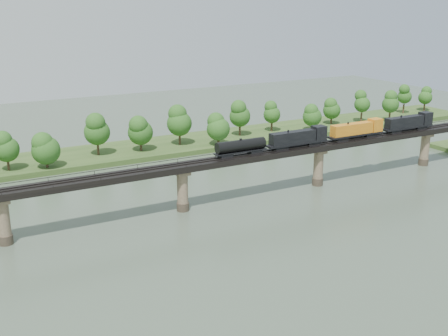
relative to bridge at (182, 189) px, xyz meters
name	(u,v)px	position (x,y,z in m)	size (l,w,h in m)	color
ground	(247,260)	(0.00, -30.00, -5.46)	(400.00, 400.00, 0.00)	#3A493A
far_bank	(112,154)	(0.00, 55.00, -4.66)	(300.00, 24.00, 1.60)	#2F491D
bridge	(182,189)	(0.00, 0.00, 0.00)	(236.00, 30.00, 11.50)	#473A2D
bridge_superstructure	(182,163)	(0.00, 0.00, 6.33)	(220.00, 4.90, 0.75)	black
far_treeline	(89,135)	(-8.21, 50.52, 3.37)	(289.06, 17.54, 13.60)	#382619
freight_train	(337,133)	(45.84, 0.00, 8.41)	(71.93, 2.80, 4.95)	black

